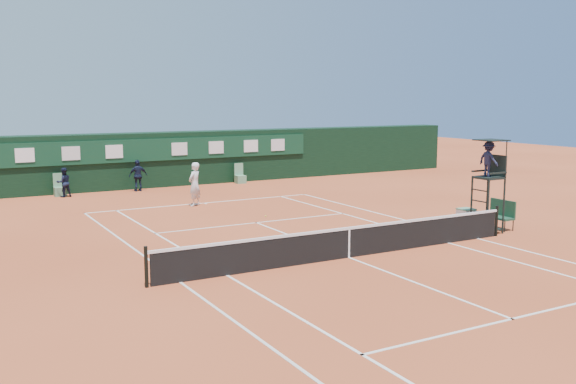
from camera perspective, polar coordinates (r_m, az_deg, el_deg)
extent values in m
plane|color=#BE522D|center=(20.06, 5.41, -5.83)|extent=(90.00, 90.00, 0.00)
cube|color=white|center=(30.38, -7.47, -0.98)|extent=(11.05, 0.08, 0.01)
cube|color=white|center=(23.55, 16.47, -3.99)|extent=(0.08, 23.85, 0.01)
cube|color=silver|center=(17.62, -9.56, -7.92)|extent=(0.08, 23.85, 0.01)
cube|color=white|center=(22.61, 14.04, -4.41)|extent=(0.08, 23.85, 0.01)
cube|color=silver|center=(18.10, -5.45, -7.39)|extent=(0.08, 23.85, 0.01)
cube|color=silver|center=(25.45, -2.84, -2.74)|extent=(8.31, 0.08, 0.01)
cube|color=silver|center=(15.47, 19.28, -10.61)|extent=(8.31, 0.08, 0.01)
cube|color=white|center=(20.06, 5.41, -5.82)|extent=(0.08, 12.88, 0.01)
cube|color=silver|center=(30.24, -7.36, -1.02)|extent=(0.08, 0.30, 0.01)
cube|color=black|center=(19.96, 5.42, -4.58)|extent=(12.60, 0.04, 0.90)
cube|color=white|center=(19.86, 5.44, -3.23)|extent=(12.80, 0.06, 0.08)
cube|color=white|center=(19.96, 5.42, -4.55)|extent=(0.06, 0.05, 0.92)
cylinder|color=black|center=(24.10, 18.04, -2.46)|extent=(0.10, 0.10, 1.10)
cylinder|color=black|center=(17.20, -12.49, -6.52)|extent=(0.10, 0.10, 1.10)
cube|color=black|center=(36.60, -11.55, 2.87)|extent=(40.00, 1.50, 3.00)
cube|color=#0F3721|center=(35.78, -11.17, 3.72)|extent=(18.00, 0.10, 1.20)
cube|color=white|center=(34.19, -22.36, 3.04)|extent=(0.90, 0.04, 0.70)
cube|color=silver|center=(34.52, -18.73, 3.27)|extent=(0.90, 0.04, 0.70)
cube|color=silver|center=(34.99, -15.19, 3.49)|extent=(0.90, 0.04, 0.70)
cube|color=silver|center=(36.04, -9.63, 3.80)|extent=(0.90, 0.04, 0.70)
cube|color=silver|center=(36.84, -6.40, 3.96)|extent=(0.90, 0.04, 0.70)
cube|color=white|center=(37.75, -3.32, 4.11)|extent=(0.90, 0.04, 0.70)
cube|color=silver|center=(38.57, -0.91, 4.21)|extent=(0.90, 0.04, 0.70)
cube|color=#558162|center=(34.19, -19.60, 0.03)|extent=(0.55, 0.50, 0.46)
cube|color=#61946F|center=(34.33, -19.71, 1.02)|extent=(0.55, 0.06, 0.70)
cube|color=#5C8D68|center=(37.17, -4.26, 1.13)|extent=(0.55, 0.50, 0.46)
cube|color=#609470|center=(37.30, -4.41, 2.04)|extent=(0.55, 0.06, 0.70)
cylinder|color=black|center=(23.96, 17.34, -1.40)|extent=(0.07, 0.07, 2.00)
cylinder|color=black|center=(24.51, 15.98, -1.13)|extent=(0.07, 0.07, 2.00)
cylinder|color=black|center=(24.55, 18.62, -1.23)|extent=(0.07, 0.07, 2.00)
cylinder|color=black|center=(25.08, 17.27, -0.97)|extent=(0.07, 0.07, 2.00)
cube|color=black|center=(24.38, 17.41, 1.23)|extent=(0.85, 0.85, 0.08)
cube|color=black|center=(24.62, 18.09, 2.23)|extent=(0.06, 0.85, 0.80)
cube|color=black|center=(24.07, 18.16, 1.61)|extent=(0.85, 0.05, 0.06)
cube|color=black|center=(24.64, 16.72, 1.82)|extent=(0.85, 0.05, 0.06)
cylinder|color=black|center=(24.31, 18.83, 3.19)|extent=(0.04, 0.04, 1.00)
cylinder|color=black|center=(24.85, 17.46, 3.35)|extent=(0.04, 0.04, 1.00)
cube|color=black|center=(24.29, 17.63, 4.42)|extent=(0.95, 0.95, 0.04)
cube|color=black|center=(24.67, 17.22, -3.13)|extent=(0.80, 0.80, 0.05)
cube|color=black|center=(24.34, 16.59, -2.66)|extent=(0.04, 0.80, 0.04)
cube|color=black|center=(24.27, 16.63, -1.73)|extent=(0.04, 0.80, 0.04)
cube|color=black|center=(24.20, 16.67, -0.80)|extent=(0.04, 0.80, 0.04)
cube|color=black|center=(24.14, 16.71, 0.14)|extent=(0.04, 0.80, 0.04)
imported|color=#1A1C35|center=(24.27, 17.40, 2.81)|extent=(0.47, 0.82, 1.28)
cube|color=#193F2B|center=(25.44, 18.14, -2.14)|extent=(0.55, 1.20, 0.08)
cube|color=#1B432B|center=(25.56, 18.56, -1.32)|extent=(0.06, 1.20, 0.60)
cylinder|color=black|center=(24.96, 18.70, -2.94)|extent=(0.04, 0.04, 0.41)
cylinder|color=black|center=(25.28, 19.37, -2.83)|extent=(0.04, 0.04, 0.41)
cylinder|color=black|center=(25.69, 16.88, -2.54)|extent=(0.04, 0.04, 0.41)
cylinder|color=black|center=(26.01, 17.56, -2.44)|extent=(0.04, 0.04, 0.41)
cube|color=black|center=(25.81, 17.15, -2.65)|extent=(0.53, 0.80, 0.28)
cube|color=silver|center=(25.93, 15.53, -2.17)|extent=(0.55, 0.55, 0.60)
cube|color=#5C8E69|center=(25.88, 15.56, -1.47)|extent=(0.57, 0.57, 0.05)
sphere|color=#CCF037|center=(26.68, -2.00, -2.16)|extent=(0.06, 0.06, 0.06)
imported|color=silver|center=(29.53, -8.30, 0.69)|extent=(0.87, 0.81, 2.00)
imported|color=black|center=(33.77, -19.31, 0.81)|extent=(0.78, 0.65, 1.47)
imported|color=black|center=(34.77, -13.18, 1.43)|extent=(0.99, 0.43, 1.67)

